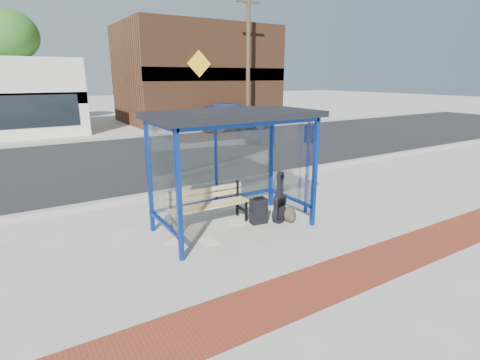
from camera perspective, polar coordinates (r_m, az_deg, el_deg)
ground at (r=7.93m, az=-0.93°, el=-7.29°), size 120.00×120.00×0.00m
brick_paver_strip at (r=6.07m, az=12.20°, el=-15.20°), size 60.00×1.00×0.01m
curb_near at (r=10.36m, az=-9.18°, el=-1.59°), size 60.00×0.25×0.12m
street_asphalt at (r=15.08m, az=-16.72°, el=3.10°), size 60.00×10.00×0.00m
curb_far at (r=19.97m, az=-20.67°, el=5.84°), size 60.00×0.25×0.12m
far_sidewalk at (r=21.82m, az=-21.68°, el=6.34°), size 60.00×4.00×0.01m
bus_shelter at (r=7.44m, az=-1.29°, el=7.78°), size 3.30×1.80×2.42m
storefront_brown at (r=27.41m, az=-6.62°, el=15.68°), size 10.00×7.08×6.40m
tree_mid at (r=28.39m, az=-31.86°, el=18.12°), size 3.60×3.60×7.03m
tree_right at (r=32.70m, az=-1.97°, el=19.67°), size 3.60×3.60×7.03m
utility_pole_east at (r=23.46m, az=1.25°, el=18.04°), size 1.60×0.24×8.00m
bench at (r=7.98m, az=-4.86°, el=-3.55°), size 1.78×0.46×0.84m
guitar_bag at (r=8.09m, az=6.05°, el=-3.89°), size 0.41×0.22×1.09m
suitcase at (r=8.06m, az=2.84°, el=-4.76°), size 0.37×0.27×0.61m
backpack at (r=8.24m, az=7.62°, el=-5.32°), size 0.33×0.31×0.34m
sign_post at (r=8.63m, az=10.34°, el=2.99°), size 0.13×0.27×2.20m
newspaper_a at (r=7.40m, az=-9.72°, el=-9.21°), size 0.43×0.40×0.01m
newspaper_b at (r=7.32m, az=-4.82°, el=-9.33°), size 0.33×0.42×0.01m
newspaper_c at (r=8.18m, az=-0.46°, el=-6.51°), size 0.47×0.50×0.01m
parked_car at (r=22.33m, az=-0.86°, el=9.59°), size 4.70×1.72×1.54m
fire_hydrant at (r=24.15m, az=3.06°, el=9.09°), size 0.32×0.21×0.70m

